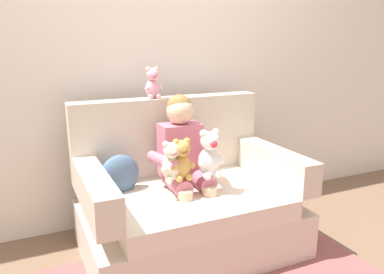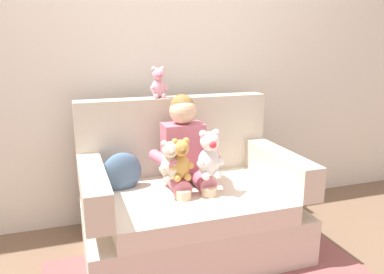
% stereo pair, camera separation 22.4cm
% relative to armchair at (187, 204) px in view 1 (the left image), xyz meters
% --- Properties ---
extents(ground_plane, '(8.00, 8.00, 0.00)m').
position_rel_armchair_xyz_m(ground_plane, '(0.00, -0.05, -0.30)').
color(ground_plane, brown).
extents(back_wall, '(6.00, 0.10, 2.60)m').
position_rel_armchair_xyz_m(back_wall, '(0.00, 0.61, 1.00)').
color(back_wall, silver).
rests_on(back_wall, ground).
extents(armchair, '(1.32, 0.87, 0.95)m').
position_rel_armchair_xyz_m(armchair, '(0.00, 0.00, 0.00)').
color(armchair, beige).
rests_on(armchair, ground).
extents(seated_child, '(0.45, 0.39, 0.82)m').
position_rel_armchair_xyz_m(seated_child, '(-0.01, 0.02, 0.33)').
color(seated_child, '#C66B7F').
rests_on(seated_child, armchair).
extents(plush_cream, '(0.14, 0.12, 0.24)m').
position_rel_armchair_xyz_m(plush_cream, '(-0.15, -0.13, 0.34)').
color(plush_cream, silver).
rests_on(plush_cream, armchair).
extents(plush_white, '(0.17, 0.14, 0.29)m').
position_rel_armchair_xyz_m(plush_white, '(0.08, -0.15, 0.36)').
color(plush_white, white).
rests_on(plush_white, armchair).
extents(plush_honey, '(0.15, 0.12, 0.25)m').
position_rel_armchair_xyz_m(plush_honey, '(-0.09, -0.13, 0.34)').
color(plush_honey, gold).
rests_on(plush_honey, armchair).
extents(plush_pink_on_backrest, '(0.12, 0.10, 0.21)m').
position_rel_armchair_xyz_m(plush_pink_on_backrest, '(-0.10, 0.31, 0.74)').
color(plush_pink_on_backrest, '#EAA8BC').
rests_on(plush_pink_on_backrest, armchair).
extents(throw_pillow, '(0.28, 0.17, 0.26)m').
position_rel_armchair_xyz_m(throw_pillow, '(-0.40, 0.11, 0.22)').
color(throw_pillow, slate).
rests_on(throw_pillow, armchair).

